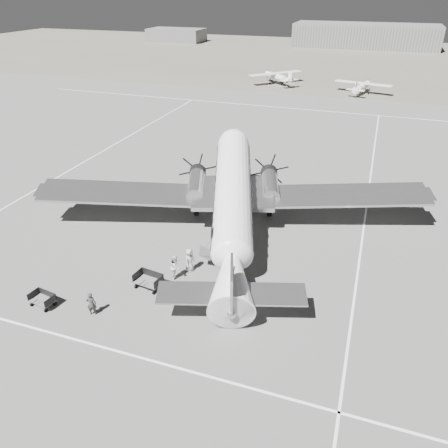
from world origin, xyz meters
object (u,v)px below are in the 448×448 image
Objects in this scene: hangar_main at (365,36)px; ground_crew at (91,304)px; dc3_airliner at (233,202)px; baggage_cart_far at (42,300)px; ramp_agent at (176,267)px; light_plane_left at (277,78)px; light_plane_right at (362,88)px; shed_secondary at (176,35)px; baggage_cart_near at (148,281)px; passenger at (190,260)px.

ground_crew is at bearing -93.29° from hangar_main.
dc3_airliner is 20.20× the size of baggage_cart_far.
ramp_agent is (-4.41, -126.93, -2.40)m from hangar_main.
hangar_main reaches higher than ramp_agent.
ground_crew reaches higher than baggage_cart_far.
light_plane_left is at bearing 82.01° from dc3_airliner.
dc3_airliner reaches higher than light_plane_right.
ground_crew is (3.29, 0.34, 0.34)m from baggage_cart_far.
shed_secondary is at bearing 83.68° from light_plane_left.
ramp_agent is (-1.87, -6.34, -2.08)m from dc3_airliner.
dc3_airliner is 17.21× the size of baggage_cart_near.
light_plane_left is 7.28× the size of baggage_cart_far.
hangar_main is 125.89m from passenger.
ground_crew is (52.42, -126.84, -1.23)m from shed_secondary.
baggage_cart_near is at bearing 129.03° from ramp_agent.
ramp_agent is at bearing -144.89° from ground_crew.
light_plane_left is at bearing -50.46° from shed_secondary.
passenger reaches higher than baggage_cart_near.
baggage_cart_near is (-5.65, -128.46, -2.79)m from hangar_main.
dc3_airliner is 5.79m from passenger.
passenger is (6.98, 6.38, 0.41)m from baggage_cart_far.
ground_crew is at bearing 162.59° from passenger.
ramp_agent is (3.17, 4.91, 0.13)m from ground_crew.
ground_crew is (-7.58, -131.84, -2.53)m from hangar_main.
baggage_cart_far is (-10.87, -132.18, -2.86)m from hangar_main.
ramp_agent is at bearing -91.99° from hangar_main.
baggage_cart_near is 1.01× the size of ramp_agent.
light_plane_left is 63.82m from passenger.
baggage_cart_near is (-3.11, -7.86, -2.47)m from dc3_airliner.
baggage_cart_far is (-14.41, -66.38, -0.61)m from light_plane_right.
baggage_cart_far is 3.33m from ground_crew.
shed_secondary is at bearing 38.89° from passenger.
light_plane_right is at bearing 6.91° from passenger.
ramp_agent is at bearing 47.67° from baggage_cart_far.
hangar_main is 1.34× the size of dc3_airliner.
shed_secondary is 9.99× the size of ramp_agent.
dc3_airliner is 12.52m from ground_crew.
baggage_cart_far is 8.34m from ramp_agent.
baggage_cart_near is (54.35, -123.46, -1.49)m from shed_secondary.
ground_crew is 5.84m from ramp_agent.
light_plane_right reaches higher than ramp_agent.
baggage_cart_far is 0.91× the size of passenger.
baggage_cart_near is at bearing 160.52° from passenger.
hangar_main is at bearing 95.54° from baggage_cart_near.
baggage_cart_near is 1.18× the size of ground_crew.
hangar_main is 120.62m from dc3_airliner.
light_plane_right is (16.02, -3.24, -0.12)m from light_plane_left.
passenger is (-7.43, -60.00, -0.19)m from light_plane_right.
light_plane_left reaches higher than baggage_cart_near.
baggage_cart_near is at bearing -92.52° from hangar_main.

